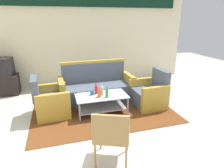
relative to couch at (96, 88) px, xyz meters
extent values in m
plane|color=beige|center=(0.07, -1.42, -0.32)|extent=(14.00, 14.00, 0.00)
cube|color=beige|center=(0.07, 1.64, 1.08)|extent=(6.52, 0.12, 2.80)
cube|color=black|center=(0.07, 1.55, 2.15)|extent=(5.76, 0.08, 0.36)
cube|color=brown|center=(0.01, -0.62, -0.31)|extent=(3.04, 2.03, 0.01)
cube|color=#4C5666|center=(0.00, -0.05, -0.10)|extent=(1.62, 0.74, 0.42)
cube|color=#4C5666|center=(-0.01, 0.27, 0.35)|extent=(1.60, 0.18, 0.48)
cube|color=#B79333|center=(0.84, -0.04, 0.00)|extent=(0.14, 0.70, 0.62)
cube|color=#B79333|center=(-0.84, -0.07, 0.00)|extent=(0.14, 0.70, 0.62)
cube|color=#B79333|center=(-0.01, 0.27, 0.62)|extent=(1.64, 0.14, 0.06)
cube|color=#4C5666|center=(-1.05, -0.47, -0.11)|extent=(0.70, 0.64, 0.40)
cube|color=#4C5666|center=(-1.36, -0.49, 0.32)|extent=(0.16, 0.61, 0.45)
cube|color=#B79333|center=(-1.08, -0.15, -0.02)|extent=(0.67, 0.14, 0.58)
cube|color=#B79333|center=(-1.03, -0.80, -0.02)|extent=(0.67, 0.14, 0.58)
cube|color=#4C5666|center=(1.08, -0.67, -0.11)|extent=(0.69, 0.63, 0.40)
cube|color=#4C5666|center=(1.39, -0.66, 0.32)|extent=(0.15, 0.60, 0.45)
cube|color=#B79333|center=(1.10, -1.00, -0.02)|extent=(0.66, 0.13, 0.58)
cube|color=#B79333|center=(1.07, -0.34, -0.02)|extent=(0.66, 0.13, 0.58)
cube|color=silver|center=(-0.04, -0.70, 0.09)|extent=(1.10, 0.60, 0.02)
cube|color=#9E9EA5|center=(-0.04, -0.70, -0.19)|extent=(1.00, 0.52, 0.02)
cylinder|color=#9E9EA5|center=(-0.55, -0.44, -0.11)|extent=(0.04, 0.04, 0.40)
cylinder|color=#9E9EA5|center=(0.47, -0.44, -0.11)|extent=(0.04, 0.04, 0.40)
cylinder|color=#9E9EA5|center=(-0.55, -0.96, -0.11)|extent=(0.04, 0.04, 0.40)
cylinder|color=#9E9EA5|center=(0.47, -0.96, -0.11)|extent=(0.04, 0.04, 0.40)
cylinder|color=#2D8C38|center=(0.05, -0.84, 0.18)|extent=(0.06, 0.06, 0.17)
cylinder|color=#2D8C38|center=(0.05, -0.84, 0.30)|extent=(0.02, 0.02, 0.07)
cylinder|color=red|center=(-0.12, -0.57, 0.18)|extent=(0.07, 0.07, 0.17)
cylinder|color=red|center=(-0.12, -0.57, 0.30)|extent=(0.03, 0.03, 0.07)
cylinder|color=silver|center=(-0.02, -0.70, 0.19)|extent=(0.07, 0.07, 0.19)
cylinder|color=silver|center=(-0.02, -0.70, 0.33)|extent=(0.03, 0.03, 0.08)
cylinder|color=#D85919|center=(-0.10, -0.78, 0.18)|extent=(0.07, 0.07, 0.16)
cylinder|color=#D85919|center=(-0.10, -0.78, 0.29)|extent=(0.03, 0.03, 0.07)
cylinder|color=#2659A5|center=(-0.22, -0.61, 0.14)|extent=(0.08, 0.08, 0.10)
cube|color=black|center=(-2.34, 1.13, -0.06)|extent=(0.80, 0.50, 0.52)
cube|color=black|center=(-2.30, 1.35, 0.44)|extent=(0.50, 0.12, 0.36)
cube|color=#AD844C|center=(-0.24, -2.19, 0.10)|extent=(0.63, 0.63, 0.04)
cube|color=#AD844C|center=(-0.32, -2.39, 0.32)|extent=(0.46, 0.22, 0.40)
cylinder|color=#AD844C|center=(-0.35, -1.91, -0.11)|extent=(0.03, 0.03, 0.42)
cylinder|color=#AD844C|center=(0.04, -2.08, -0.11)|extent=(0.03, 0.03, 0.42)
cylinder|color=#AD844C|center=(-0.51, -2.30, -0.11)|extent=(0.03, 0.03, 0.42)
cylinder|color=#AD844C|center=(-0.13, -2.46, -0.11)|extent=(0.03, 0.03, 0.42)
camera|label=1|loc=(-0.90, -4.42, 1.65)|focal=30.82mm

